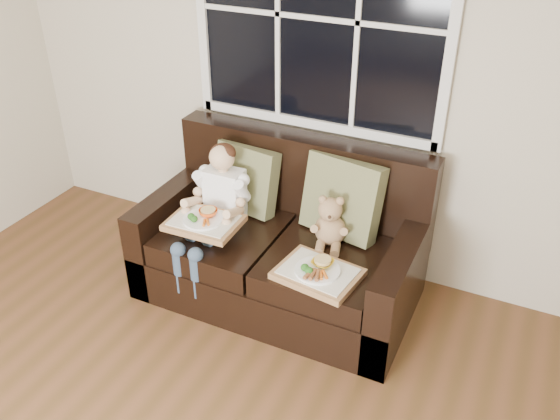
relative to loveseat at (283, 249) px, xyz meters
The scene contains 8 objects.
window_back 1.42m from the loveseat, 90.00° to the left, with size 1.62×0.04×1.37m.
loveseat is the anchor object (origin of this frame).
pillow_left 0.51m from the loveseat, 155.46° to the left, with size 0.46×0.26×0.44m.
pillow_right 0.52m from the loveseat, 25.35° to the left, with size 0.52×0.31×0.50m.
child 0.52m from the loveseat, 163.78° to the right, with size 0.35×0.58×0.80m.
teddy_bear 0.41m from the loveseat, ahead, with size 0.23×0.27×0.34m.
tray_left 0.55m from the loveseat, 144.29° to the right, with size 0.43×0.34×0.10m.
tray_right 0.53m from the loveseat, 42.07° to the right, with size 0.49×0.40×0.10m.
Camera 1 is at (1.28, -0.77, 2.48)m, focal length 38.00 mm.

